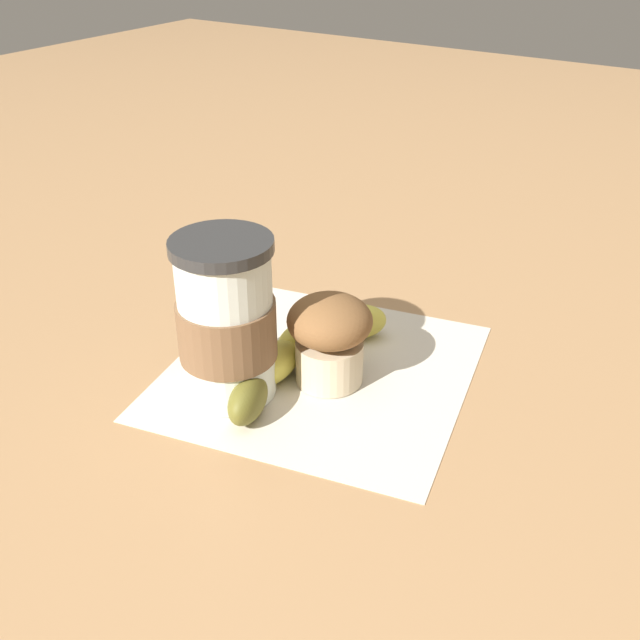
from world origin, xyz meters
TOP-DOWN VIEW (x-y plane):
  - ground_plane at (0.00, 0.00)m, footprint 3.00×3.00m
  - paper_napkin at (0.00, 0.00)m, footprint 0.31×0.31m
  - coffee_cup at (-0.07, 0.05)m, footprint 0.08×0.08m
  - muffin at (-0.01, -0.02)m, footprint 0.07×0.07m
  - banana at (-0.01, 0.02)m, footprint 0.22×0.08m

SIDE VIEW (x-z plane):
  - ground_plane at x=0.00m, z-range 0.00..0.00m
  - paper_napkin at x=0.00m, z-range 0.00..0.00m
  - banana at x=-0.01m, z-range 0.00..0.04m
  - muffin at x=-0.01m, z-range 0.01..0.09m
  - coffee_cup at x=-0.07m, z-range 0.00..0.14m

